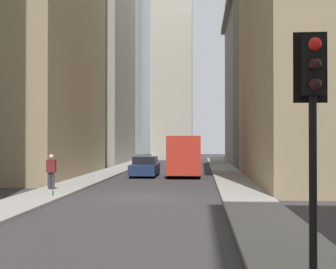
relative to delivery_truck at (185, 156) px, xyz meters
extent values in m
plane|color=#302D30|center=(-12.77, 1.40, -1.46)|extent=(135.00, 135.00, 0.00)
cube|color=gray|center=(-12.77, 5.90, -1.39)|extent=(90.00, 2.20, 0.14)
cube|color=gray|center=(-12.77, -3.10, -1.39)|extent=(90.00, 2.20, 0.14)
cube|color=gray|center=(19.01, -9.20, 8.30)|extent=(15.07, 10.00, 19.51)
cube|color=slate|center=(19.01, -3.95, 14.79)|extent=(15.07, 0.50, 0.60)
cube|color=#A8A091|center=(17.77, 12.00, 11.74)|extent=(14.26, 10.00, 26.40)
cube|color=beige|center=(29.64, 2.59, 10.63)|extent=(5.19, 5.19, 24.18)
cube|color=red|center=(-0.91, 0.00, 0.08)|extent=(4.60, 2.25, 2.60)
cube|color=#38383D|center=(2.29, 0.00, -0.27)|extent=(1.90, 2.25, 1.90)
cube|color=black|center=(2.29, 0.00, 0.33)|extent=(1.92, 2.09, 0.64)
cylinder|color=black|center=(2.29, -0.98, -1.02)|extent=(0.88, 0.28, 0.88)
cylinder|color=black|center=(2.29, 0.99, -1.02)|extent=(0.88, 0.28, 0.88)
cylinder|color=black|center=(-2.31, -0.98, -1.02)|extent=(0.88, 0.28, 0.88)
cylinder|color=black|center=(-2.31, 0.99, -1.02)|extent=(0.88, 0.28, 0.88)
cube|color=navy|center=(-0.60, 2.80, -0.93)|extent=(4.30, 1.78, 0.70)
cube|color=black|center=(-0.40, 2.80, -0.31)|extent=(2.10, 1.58, 0.54)
cylinder|color=black|center=(-1.95, 2.02, -1.14)|extent=(0.64, 0.22, 0.64)
cylinder|color=black|center=(-1.95, 3.58, -1.14)|extent=(0.64, 0.22, 0.64)
cylinder|color=black|center=(0.75, 2.02, -1.14)|extent=(0.64, 0.22, 0.64)
cylinder|color=black|center=(0.75, 3.58, -1.14)|extent=(0.64, 0.22, 0.64)
cylinder|color=black|center=(-26.56, -2.81, 0.22)|extent=(0.12, 0.12, 3.09)
cube|color=black|center=(-26.56, -2.81, 2.22)|extent=(0.28, 0.32, 0.90)
cube|color=black|center=(-26.41, -2.81, 2.22)|extent=(0.03, 0.52, 1.10)
sphere|color=red|center=(-26.72, -2.81, 2.52)|extent=(0.20, 0.20, 0.20)
sphere|color=black|center=(-26.72, -2.81, 2.22)|extent=(0.20, 0.20, 0.20)
sphere|color=black|center=(-26.72, -2.81, 1.92)|extent=(0.20, 0.20, 0.20)
cylinder|color=#33333D|center=(-10.95, 6.14, -0.90)|extent=(0.16, 0.16, 0.83)
cylinder|color=#33333D|center=(-10.95, 6.31, -0.90)|extent=(0.16, 0.16, 0.83)
cube|color=maroon|center=(-10.95, 6.22, -0.18)|extent=(0.26, 0.44, 0.62)
sphere|color=beige|center=(-10.95, 6.22, 0.29)|extent=(0.22, 0.22, 0.22)
cylinder|color=#236033|center=(-13.62, 5.29, -1.22)|extent=(0.07, 0.07, 0.20)
cylinder|color=#236033|center=(-13.62, 5.29, -1.08)|extent=(0.03, 0.03, 0.07)
camera|label=1|loc=(-33.91, -1.11, 1.08)|focal=50.87mm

